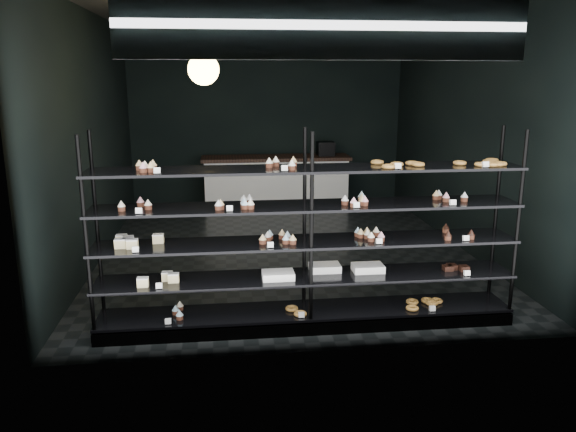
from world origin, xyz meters
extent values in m
cube|color=black|center=(0.00, 0.00, 0.01)|extent=(5.00, 6.00, 0.01)
cube|color=black|center=(0.00, 0.00, 3.20)|extent=(5.00, 6.00, 0.01)
cube|color=black|center=(0.00, 3.00, 1.60)|extent=(5.00, 0.01, 3.20)
cube|color=black|center=(0.00, -3.00, 1.60)|extent=(5.00, 0.01, 3.20)
cube|color=black|center=(-2.50, 0.00, 1.60)|extent=(0.01, 6.00, 3.20)
cube|color=black|center=(2.50, 0.00, 1.60)|extent=(0.01, 6.00, 3.20)
cube|color=black|center=(-0.06, -2.45, 0.06)|extent=(4.00, 0.50, 0.12)
cylinder|color=black|center=(-2.03, -2.67, 0.99)|extent=(0.04, 0.04, 1.85)
cylinder|color=black|center=(-2.03, -2.23, 0.99)|extent=(0.04, 0.04, 1.85)
cylinder|color=black|center=(-0.06, -2.67, 0.99)|extent=(0.04, 0.04, 1.85)
cylinder|color=black|center=(-0.06, -2.23, 0.99)|extent=(0.04, 0.04, 1.85)
cylinder|color=black|center=(1.91, -2.67, 0.99)|extent=(0.04, 0.04, 1.85)
cylinder|color=black|center=(1.91, -2.23, 0.99)|extent=(0.04, 0.04, 1.85)
cube|color=black|center=(-0.06, -2.45, 0.15)|extent=(4.00, 0.50, 0.03)
cube|color=black|center=(-0.06, -2.45, 0.50)|extent=(4.00, 0.50, 0.02)
cube|color=black|center=(-0.06, -2.45, 0.85)|extent=(4.00, 0.50, 0.02)
cube|color=black|center=(-0.06, -2.45, 1.20)|extent=(4.00, 0.50, 0.02)
cube|color=black|center=(-0.06, -2.45, 1.55)|extent=(4.00, 0.50, 0.02)
cube|color=white|center=(-1.43, -2.63, 1.59)|extent=(0.06, 0.04, 0.06)
cube|color=white|center=(-0.29, -2.63, 1.59)|extent=(0.06, 0.04, 0.06)
cube|color=white|center=(0.76, -2.63, 1.59)|extent=(0.05, 0.04, 0.06)
cube|color=white|center=(1.58, -2.63, 1.59)|extent=(0.06, 0.04, 0.06)
cube|color=white|center=(-1.57, -2.63, 1.24)|extent=(0.06, 0.04, 0.06)
cube|color=white|center=(-0.75, -2.63, 1.24)|extent=(0.05, 0.04, 0.06)
cube|color=white|center=(0.34, -2.63, 1.24)|extent=(0.06, 0.04, 0.06)
cube|color=white|center=(1.31, -2.63, 1.24)|extent=(0.06, 0.04, 0.06)
cube|color=white|center=(-1.64, -2.63, 0.89)|extent=(0.06, 0.04, 0.06)
cube|color=white|center=(-0.38, -2.63, 0.89)|extent=(0.06, 0.04, 0.06)
cube|color=white|center=(0.53, -2.63, 0.89)|extent=(0.05, 0.04, 0.06)
cube|color=white|center=(1.41, -2.63, 0.89)|extent=(0.06, 0.04, 0.06)
cube|color=white|center=(-1.47, -2.63, 0.54)|extent=(0.06, 0.04, 0.06)
cube|color=white|center=(1.43, -2.63, 0.54)|extent=(0.06, 0.04, 0.06)
cube|color=white|center=(-1.35, -2.63, 0.19)|extent=(0.06, 0.04, 0.06)
cube|color=white|center=(-0.13, -2.63, 0.19)|extent=(0.05, 0.04, 0.06)
cube|color=white|center=(1.16, -2.63, 0.19)|extent=(0.06, 0.04, 0.06)
cube|color=#0B1439|center=(0.00, -2.92, 2.75)|extent=(3.20, 0.04, 0.45)
cube|color=white|center=(0.00, -2.94, 2.75)|extent=(3.30, 0.02, 0.50)
cylinder|color=black|center=(-1.02, -0.97, 2.90)|extent=(0.01, 0.01, 0.56)
sphere|color=#FFC559|center=(-1.02, -0.97, 2.45)|extent=(0.35, 0.35, 0.35)
cube|color=white|center=(0.11, 2.50, 0.46)|extent=(2.55, 0.60, 0.92)
cube|color=black|center=(0.11, 2.50, 0.95)|extent=(2.66, 0.65, 0.06)
cube|color=black|center=(1.02, 2.50, 1.10)|extent=(0.30, 0.30, 0.25)
camera|label=1|loc=(-0.84, -7.49, 2.37)|focal=35.00mm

